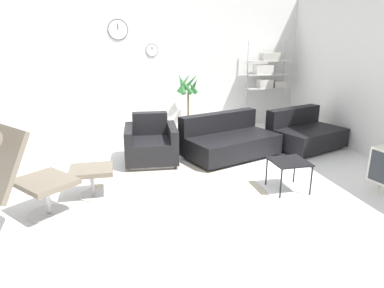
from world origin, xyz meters
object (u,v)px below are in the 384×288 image
armchair_red (151,145)px  couch_low (228,142)px  side_table (289,164)px  potted_plant (188,101)px  lounge_chair (10,163)px  ottoman (92,174)px  shelf_unit (268,73)px  couch_second (304,134)px

armchair_red → couch_low: armchair_red is taller
side_table → potted_plant: 3.32m
lounge_chair → side_table: size_ratio=2.58×
couch_low → side_table: (0.31, -1.49, 0.11)m
ottoman → side_table: (2.47, -0.38, 0.07)m
couch_low → side_table: 1.52m
couch_low → side_table: size_ratio=3.80×
potted_plant → couch_low: bearing=-80.1°
ottoman → shelf_unit: bearing=38.8°
ottoman → side_table: bearing=-8.8°
side_table → potted_plant: bearing=100.7°
armchair_red → couch_second: 2.79m
armchair_red → shelf_unit: shelf_unit is taller
couch_low → shelf_unit: 2.57m
armchair_red → couch_second: armchair_red is taller
lounge_chair → couch_second: (4.37, 1.83, -0.47)m
ottoman → potted_plant: bearing=57.1°
couch_low → couch_second: (1.49, 0.13, 0.00)m
armchair_red → couch_second: (2.79, 0.13, -0.03)m
side_table → shelf_unit: bearing=70.1°
potted_plant → lounge_chair: bearing=-126.7°
potted_plant → shelf_unit: bearing=2.8°
ottoman → couch_low: (2.16, 1.10, -0.04)m
armchair_red → side_table: 2.19m
potted_plant → shelf_unit: (1.83, 0.09, 0.54)m
lounge_chair → side_table: (3.19, 0.21, -0.35)m
lounge_chair → armchair_red: 2.37m
ottoman → potted_plant: size_ratio=0.42×
couch_second → potted_plant: bearing=-61.9°
side_table → shelf_unit: 3.65m
ottoman → shelf_unit: size_ratio=0.28×
lounge_chair → couch_low: size_ratio=0.68×
potted_plant → shelf_unit: shelf_unit is taller
ottoman → side_table: side_table is taller
side_table → shelf_unit: (1.21, 3.34, 0.83)m
couch_second → potted_plant: size_ratio=1.15×
lounge_chair → ottoman: (0.72, 0.59, -0.43)m
lounge_chair → couch_low: 3.38m
ottoman → couch_low: size_ratio=0.30×
lounge_chair → shelf_unit: (4.40, 3.55, 0.47)m
shelf_unit → armchair_red: bearing=-146.7°
couch_second → side_table: (-1.18, -1.62, 0.11)m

